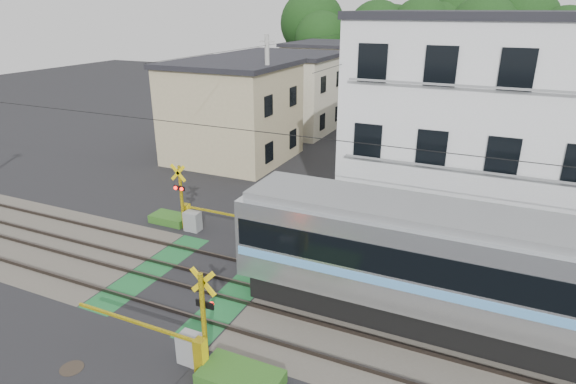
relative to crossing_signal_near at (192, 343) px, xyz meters
The scene contains 12 objects.
ground 4.53m from the crossing_signal_near, 125.29° to the left, with size 120.00×120.00×0.00m, color black.
track_bed 4.53m from the crossing_signal_near, 125.29° to the left, with size 120.00×120.00×0.14m.
crossing_signal_near is the anchor object (origin of this frame).
crossing_signal_far 8.95m from the crossing_signal_near, 125.29° to the left, with size 4.74×0.65×3.09m.
apartment_block 14.95m from the crossing_signal_near, 65.78° to the left, with size 10.20×8.36×9.30m.
houses_row 29.77m from the crossing_signal_near, 94.51° to the left, with size 22.07×31.35×6.80m.
tree_hill 52.31m from the crossing_signal_near, 92.72° to the left, with size 40.00×13.13×11.64m.
catenary 5.84m from the crossing_signal_near, 47.20° to the left, with size 60.00×5.04×7.00m.
utility_poles 27.12m from the crossing_signal_near, 97.77° to the left, with size 7.90×42.00×8.00m.
pedestrian 34.00m from the crossing_signal_near, 91.30° to the left, with size 0.68×0.45×1.86m, color black.
manhole_cover 3.45m from the crossing_signal_near, 152.03° to the right, with size 0.66×0.66×0.02m, color #2D261E.
weed_patches 3.70m from the crossing_signal_near, 103.09° to the left, with size 10.25×8.80×0.40m.
Camera 1 is at (9.56, -12.51, 9.44)m, focal length 30.00 mm.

